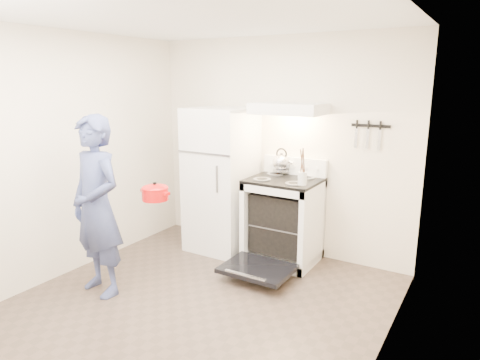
# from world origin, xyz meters

# --- Properties ---
(floor) EXTENTS (3.60, 3.60, 0.00)m
(floor) POSITION_xyz_m (0.00, 0.00, 0.00)
(floor) COLOR #4E3E34
(floor) RESTS_ON ground
(back_wall) EXTENTS (3.20, 0.02, 2.50)m
(back_wall) POSITION_xyz_m (0.00, 1.80, 1.25)
(back_wall) COLOR #EFE2C9
(back_wall) RESTS_ON ground
(refrigerator) EXTENTS (0.70, 0.70, 1.70)m
(refrigerator) POSITION_xyz_m (-0.58, 1.45, 0.85)
(refrigerator) COLOR white
(refrigerator) RESTS_ON floor
(stove_body) EXTENTS (0.76, 0.65, 0.92)m
(stove_body) POSITION_xyz_m (0.23, 1.48, 0.46)
(stove_body) COLOR white
(stove_body) RESTS_ON floor
(cooktop) EXTENTS (0.76, 0.65, 0.03)m
(cooktop) POSITION_xyz_m (0.23, 1.48, 0.94)
(cooktop) COLOR black
(cooktop) RESTS_ON stove_body
(backsplash) EXTENTS (0.76, 0.07, 0.20)m
(backsplash) POSITION_xyz_m (0.23, 1.76, 1.05)
(backsplash) COLOR white
(backsplash) RESTS_ON cooktop
(oven_door) EXTENTS (0.70, 0.54, 0.04)m
(oven_door) POSITION_xyz_m (0.23, 0.88, 0.12)
(oven_door) COLOR black
(oven_door) RESTS_ON floor
(oven_rack) EXTENTS (0.60, 0.52, 0.01)m
(oven_rack) POSITION_xyz_m (0.23, 1.48, 0.44)
(oven_rack) COLOR slate
(oven_rack) RESTS_ON stove_body
(range_hood) EXTENTS (0.76, 0.50, 0.12)m
(range_hood) POSITION_xyz_m (0.23, 1.55, 1.71)
(range_hood) COLOR white
(range_hood) RESTS_ON back_wall
(knife_strip) EXTENTS (0.40, 0.02, 0.03)m
(knife_strip) POSITION_xyz_m (1.05, 1.79, 1.55)
(knife_strip) COLOR black
(knife_strip) RESTS_ON back_wall
(pizza_stone) EXTENTS (0.36, 0.36, 0.02)m
(pizza_stone) POSITION_xyz_m (0.29, 1.52, 0.45)
(pizza_stone) COLOR #90714C
(pizza_stone) RESTS_ON oven_rack
(tea_kettle) EXTENTS (0.25, 0.20, 0.30)m
(tea_kettle) POSITION_xyz_m (0.09, 1.69, 1.10)
(tea_kettle) COLOR #B5B5BA
(tea_kettle) RESTS_ON cooktop
(utensil_jar) EXTENTS (0.11, 0.11, 0.13)m
(utensil_jar) POSITION_xyz_m (0.55, 1.22, 1.05)
(utensil_jar) COLOR silver
(utensil_jar) RESTS_ON cooktop
(person) EXTENTS (0.68, 0.50, 1.71)m
(person) POSITION_xyz_m (-0.95, -0.10, 0.86)
(person) COLOR navy
(person) RESTS_ON floor
(dutch_oven) EXTENTS (0.32, 0.25, 0.22)m
(dutch_oven) POSITION_xyz_m (-0.56, 0.28, 0.95)
(dutch_oven) COLOR red
(dutch_oven) RESTS_ON person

